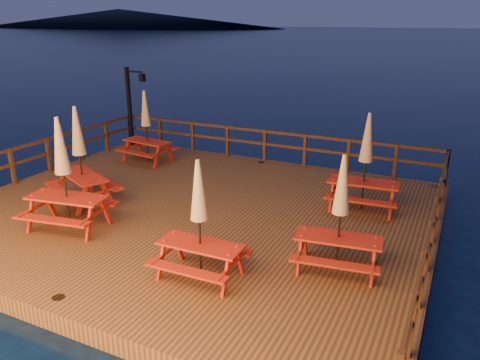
{
  "coord_description": "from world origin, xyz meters",
  "views": [
    {
      "loc": [
        6.12,
        -9.68,
        5.18
      ],
      "look_at": [
        1.11,
        0.6,
        1.18
      ],
      "focal_mm": 35.0,
      "sensor_mm": 36.0,
      "label": 1
    }
  ],
  "objects_px": {
    "lamp_post": "(132,100)",
    "picnic_table_0": "(366,161)",
    "picnic_table_1": "(199,218)",
    "picnic_table_2": "(146,125)"
  },
  "relations": [
    {
      "from": "picnic_table_1",
      "to": "picnic_table_2",
      "type": "relative_size",
      "value": 0.96
    },
    {
      "from": "picnic_table_0",
      "to": "picnic_table_1",
      "type": "xyz_separation_m",
      "value": [
        -2.07,
        -4.78,
        -0.09
      ]
    },
    {
      "from": "picnic_table_0",
      "to": "picnic_table_2",
      "type": "xyz_separation_m",
      "value": [
        -7.65,
        1.07,
        -0.05
      ]
    },
    {
      "from": "lamp_post",
      "to": "picnic_table_0",
      "type": "xyz_separation_m",
      "value": [
        9.4,
        -2.61,
        -0.47
      ]
    },
    {
      "from": "picnic_table_2",
      "to": "lamp_post",
      "type": "bearing_deg",
      "value": 145.92
    },
    {
      "from": "picnic_table_1",
      "to": "lamp_post",
      "type": "bearing_deg",
      "value": 133.31
    },
    {
      "from": "picnic_table_0",
      "to": "picnic_table_2",
      "type": "height_order",
      "value": "picnic_table_0"
    },
    {
      "from": "picnic_table_0",
      "to": "picnic_table_2",
      "type": "relative_size",
      "value": 1.04
    },
    {
      "from": "lamp_post",
      "to": "picnic_table_1",
      "type": "relative_size",
      "value": 1.26
    },
    {
      "from": "picnic_table_1",
      "to": "picnic_table_0",
      "type": "bearing_deg",
      "value": 65.19
    }
  ]
}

